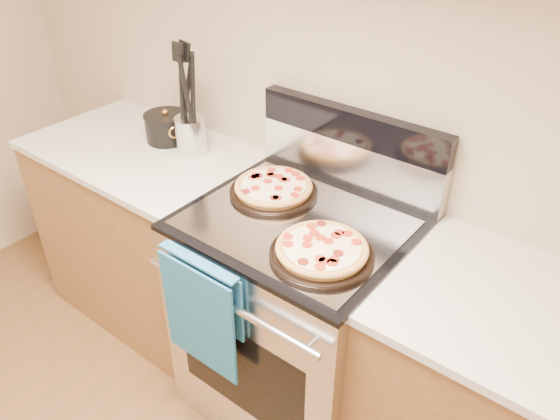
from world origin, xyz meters
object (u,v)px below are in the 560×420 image
Objects in this scene: range_body at (297,318)px; pepperoni_pizza_front at (322,251)px; utensil_crock at (191,136)px; saucepan at (167,128)px; pepperoni_pizza_back at (274,188)px.

pepperoni_pizza_front is (0.18, -0.13, 0.50)m from range_body.
range_body is at bearing -11.66° from utensil_crock.
utensil_crock is (-0.67, 0.14, 0.54)m from range_body.
range_body is 5.63× the size of utensil_crock.
range_body is 4.87× the size of saucepan.
range_body is 1.00m from saucepan.
saucepan is (-0.17, 0.02, -0.02)m from utensil_crock.
utensil_crock is 0.87× the size of saucepan.
utensil_crock is at bearing -6.28° from saucepan.
range_body is at bearing -10.56° from saucepan.
pepperoni_pizza_back is at bearing 150.36° from pepperoni_pizza_front.
pepperoni_pizza_back is at bearing 157.80° from range_body.
pepperoni_pizza_front is 1.06m from saucepan.
pepperoni_pizza_front is at bearing -35.84° from range_body.
range_body is 2.79× the size of pepperoni_pizza_front.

